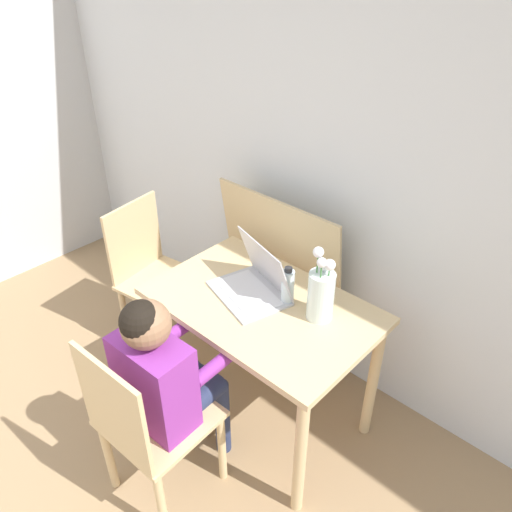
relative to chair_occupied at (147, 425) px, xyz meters
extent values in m
cube|color=silver|center=(0.13, 1.20, 0.80)|extent=(6.40, 0.05, 2.50)
cube|color=#D6B784|center=(0.04, 0.63, 0.25)|extent=(1.00, 0.63, 0.03)
cylinder|color=#D6B784|center=(-0.41, 0.36, -0.10)|extent=(0.05, 0.05, 0.69)
cylinder|color=#D6B784|center=(0.49, 0.36, -0.10)|extent=(0.05, 0.05, 0.69)
cylinder|color=#D6B784|center=(-0.41, 0.89, -0.10)|extent=(0.05, 0.05, 0.69)
cylinder|color=#D6B784|center=(0.49, 0.89, -0.10)|extent=(0.05, 0.05, 0.69)
cube|color=#D6B784|center=(0.00, 0.07, -0.02)|extent=(0.42, 0.42, 0.02)
cube|color=#D6B784|center=(0.01, -0.12, 0.20)|extent=(0.38, 0.04, 0.43)
cylinder|color=#D6B784|center=(0.16, 0.25, -0.24)|extent=(0.04, 0.04, 0.41)
cylinder|color=#D6B784|center=(-0.18, 0.23, -0.24)|extent=(0.04, 0.04, 0.41)
cylinder|color=#D6B784|center=(0.17, -0.09, -0.24)|extent=(0.04, 0.04, 0.41)
cylinder|color=#D6B784|center=(-0.17, -0.11, -0.24)|extent=(0.04, 0.04, 0.41)
cube|color=#D6B784|center=(-0.73, 0.66, -0.02)|extent=(0.46, 0.46, 0.02)
cube|color=#D6B784|center=(-0.92, 0.63, 0.20)|extent=(0.08, 0.38, 0.43)
cylinder|color=#D6B784|center=(-0.54, 0.52, -0.24)|extent=(0.04, 0.04, 0.41)
cylinder|color=#D6B784|center=(-0.59, 0.86, -0.24)|extent=(0.04, 0.04, 0.41)
cylinder|color=#D6B784|center=(-0.87, 0.47, -0.24)|extent=(0.04, 0.04, 0.41)
cylinder|color=#D6B784|center=(-0.93, 0.80, -0.24)|extent=(0.04, 0.04, 0.41)
cube|color=purple|center=(0.00, 0.07, 0.18)|extent=(0.32, 0.19, 0.39)
sphere|color=#936B4C|center=(0.00, 0.07, 0.47)|extent=(0.18, 0.18, 0.18)
sphere|color=black|center=(0.00, 0.05, 0.50)|extent=(0.16, 0.16, 0.16)
cylinder|color=navy|center=(0.06, 0.21, 0.00)|extent=(0.10, 0.28, 0.09)
cylinder|color=navy|center=(-0.08, 0.20, 0.00)|extent=(0.10, 0.28, 0.09)
cylinder|color=navy|center=(0.05, 0.35, -0.23)|extent=(0.07, 0.07, 0.43)
cylinder|color=navy|center=(-0.09, 0.34, -0.23)|extent=(0.07, 0.07, 0.43)
cylinder|color=purple|center=(0.12, 0.28, 0.20)|extent=(0.07, 0.24, 0.06)
cylinder|color=purple|center=(-0.15, 0.27, 0.20)|extent=(0.07, 0.24, 0.06)
cube|color=#B2B2B7|center=(-0.04, 0.63, 0.27)|extent=(0.41, 0.34, 0.01)
cube|color=silver|center=(-0.04, 0.63, 0.28)|extent=(0.34, 0.26, 0.00)
cube|color=#B2B2B7|center=(-0.02, 0.72, 0.40)|extent=(0.36, 0.18, 0.24)
cube|color=silver|center=(-0.02, 0.72, 0.40)|extent=(0.32, 0.16, 0.21)
cylinder|color=silver|center=(0.28, 0.72, 0.38)|extent=(0.11, 0.11, 0.22)
cylinder|color=#3D7A38|center=(0.30, 0.73, 0.42)|extent=(0.01, 0.01, 0.23)
sphere|color=white|center=(0.30, 0.73, 0.54)|extent=(0.05, 0.05, 0.05)
cylinder|color=#3D7A38|center=(0.27, 0.74, 0.41)|extent=(0.01, 0.01, 0.19)
sphere|color=white|center=(0.27, 0.74, 0.51)|extent=(0.04, 0.04, 0.04)
cylinder|color=#3D7A38|center=(0.26, 0.71, 0.45)|extent=(0.01, 0.01, 0.27)
sphere|color=white|center=(0.26, 0.71, 0.58)|extent=(0.04, 0.04, 0.04)
cylinder|color=#3D7A38|center=(0.29, 0.70, 0.43)|extent=(0.01, 0.01, 0.24)
sphere|color=white|center=(0.29, 0.70, 0.56)|extent=(0.04, 0.04, 0.04)
cylinder|color=silver|center=(0.12, 0.71, 0.35)|extent=(0.06, 0.06, 0.16)
cylinder|color=#262628|center=(0.12, 0.71, 0.44)|extent=(0.03, 0.03, 0.02)
cube|color=tan|center=(-0.21, 1.07, 0.05)|extent=(0.76, 0.15, 0.99)
camera|label=1|loc=(1.19, -0.65, 1.63)|focal=35.00mm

